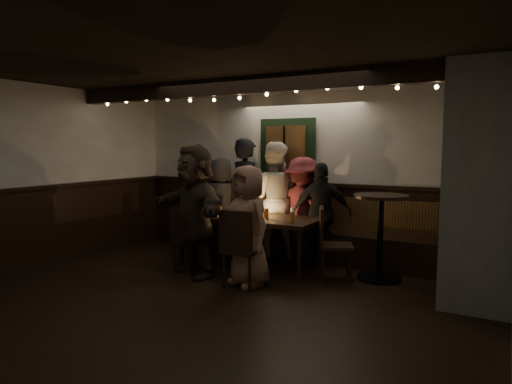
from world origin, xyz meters
The scene contains 13 objects.
room centered at (1.07, 1.42, 1.07)m, with size 6.02×5.01×2.62m.
dining_table centered at (-0.30, 1.40, 0.66)m, with size 2.03×0.87×0.88m.
chair_near_left centered at (-0.88, 0.68, 0.51)m, with size 0.47×0.47×0.90m.
chair_near_right centered at (0.10, 0.47, 0.54)m, with size 0.46×0.46×0.96m.
chair_end centered at (0.91, 1.36, 0.53)m, with size 0.55×0.55×0.93m.
high_top centered at (1.49, 1.65, 0.70)m, with size 0.69×0.69×1.10m.
person_a centered at (-1.21, 2.05, 0.77)m, with size 0.75×0.49×1.53m, color #262628.
person_b centered at (-0.74, 2.06, 0.92)m, with size 0.67×0.44×1.84m, color black.
person_c centered at (-0.27, 2.10, 0.89)m, with size 0.86×0.67×1.78m, color beige.
person_d centered at (0.19, 2.16, 0.78)m, with size 1.00×0.58×1.55m, color maroon.
person_e centered at (0.54, 2.06, 0.74)m, with size 0.87×0.36×1.48m, color black.
person_f centered at (-0.70, 0.66, 0.87)m, with size 1.62×0.52×1.75m, color #342920.
person_g centered at (0.13, 0.62, 0.74)m, with size 0.73×0.47×1.49m, color #9A6D57.
Camera 1 is at (2.92, -4.15, 1.72)m, focal length 32.00 mm.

